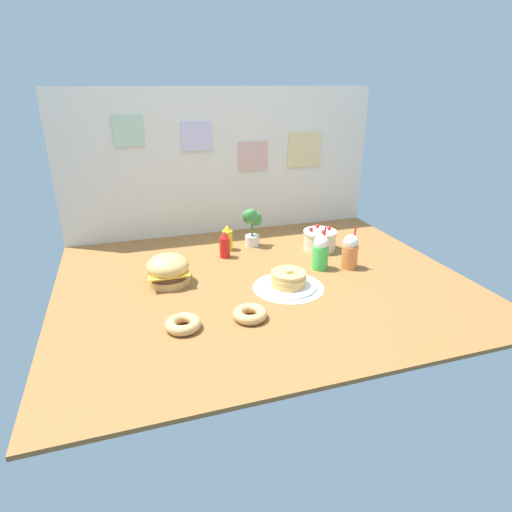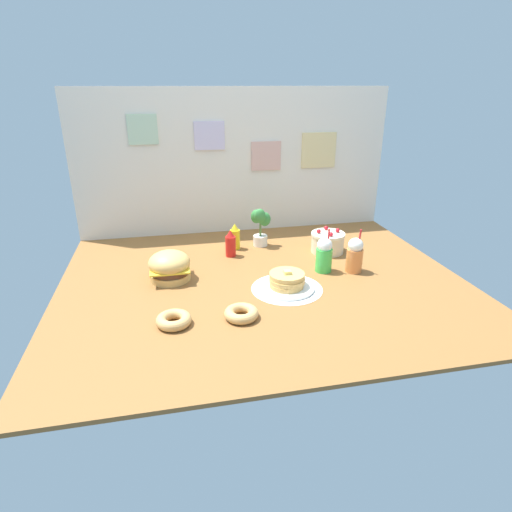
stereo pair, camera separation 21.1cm
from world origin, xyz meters
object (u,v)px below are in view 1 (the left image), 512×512
(ketchup_bottle, at_px, (225,245))
(mustard_bottle, at_px, (227,238))
(potted_plant, at_px, (252,225))
(donut_chocolate, at_px, (250,314))
(pancake_stack, at_px, (288,281))
(burger, at_px, (168,270))
(orange_float_cup, at_px, (350,252))
(layer_cake, at_px, (320,240))
(cream_soda_cup, at_px, (321,252))
(donut_pink_glaze, at_px, (183,324))

(ketchup_bottle, xyz_separation_m, mustard_bottle, (0.05, 0.12, 0.00))
(potted_plant, bearing_deg, donut_chocolate, -107.77)
(pancake_stack, xyz_separation_m, ketchup_bottle, (-0.22, 0.52, 0.04))
(burger, xyz_separation_m, pancake_stack, (0.60, -0.25, -0.04))
(burger, relative_size, orange_float_cup, 0.88)
(layer_cake, distance_m, ketchup_bottle, 0.63)
(donut_chocolate, bearing_deg, potted_plant, 72.23)
(pancake_stack, bearing_deg, ketchup_bottle, 112.97)
(cream_soda_cup, relative_size, orange_float_cup, 1.00)
(burger, relative_size, cream_soda_cup, 0.88)
(mustard_bottle, relative_size, donut_chocolate, 1.08)
(burger, height_order, donut_pink_glaze, burger)
(mustard_bottle, bearing_deg, layer_cake, -17.60)
(pancake_stack, relative_size, cream_soda_cup, 1.13)
(orange_float_cup, relative_size, donut_pink_glaze, 1.61)
(cream_soda_cup, bearing_deg, pancake_stack, -146.62)
(mustard_bottle, distance_m, donut_pink_glaze, 0.98)
(cream_soda_cup, relative_size, donut_pink_glaze, 1.61)
(donut_pink_glaze, bearing_deg, potted_plant, 56.42)
(donut_chocolate, bearing_deg, mustard_bottle, 82.55)
(donut_pink_glaze, relative_size, potted_plant, 0.61)
(potted_plant, bearing_deg, ketchup_bottle, -147.25)
(mustard_bottle, bearing_deg, ketchup_bottle, -111.63)
(burger, distance_m, potted_plant, 0.74)
(cream_soda_cup, xyz_separation_m, orange_float_cup, (0.17, -0.04, 0.00))
(cream_soda_cup, distance_m, donut_chocolate, 0.71)
(cream_soda_cup, distance_m, donut_pink_glaze, 0.97)
(burger, bearing_deg, cream_soda_cup, -4.72)
(ketchup_bottle, relative_size, donut_chocolate, 1.08)
(layer_cake, height_order, donut_chocolate, layer_cake)
(donut_chocolate, bearing_deg, ketchup_bottle, 84.91)
(ketchup_bottle, height_order, mustard_bottle, same)
(mustard_bottle, height_order, donut_pink_glaze, mustard_bottle)
(pancake_stack, height_order, ketchup_bottle, ketchup_bottle)
(pancake_stack, relative_size, orange_float_cup, 1.13)
(burger, bearing_deg, donut_pink_glaze, -89.55)
(layer_cake, relative_size, mustard_bottle, 1.25)
(mustard_bottle, relative_size, potted_plant, 0.66)
(donut_chocolate, bearing_deg, donut_pink_glaze, 179.03)
(cream_soda_cup, bearing_deg, burger, 175.28)
(burger, distance_m, mustard_bottle, 0.58)
(burger, xyz_separation_m, mustard_bottle, (0.43, 0.39, 0.00))
(mustard_bottle, distance_m, orange_float_cup, 0.80)
(pancake_stack, bearing_deg, cream_soda_cup, 33.38)
(burger, height_order, ketchup_bottle, ketchup_bottle)
(burger, xyz_separation_m, ketchup_bottle, (0.38, 0.27, 0.00))
(layer_cake, height_order, orange_float_cup, orange_float_cup)
(donut_pink_glaze, xyz_separation_m, potted_plant, (0.60, 0.91, 0.12))
(potted_plant, bearing_deg, layer_cake, -27.35)
(burger, xyz_separation_m, donut_pink_glaze, (0.00, -0.49, -0.05))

